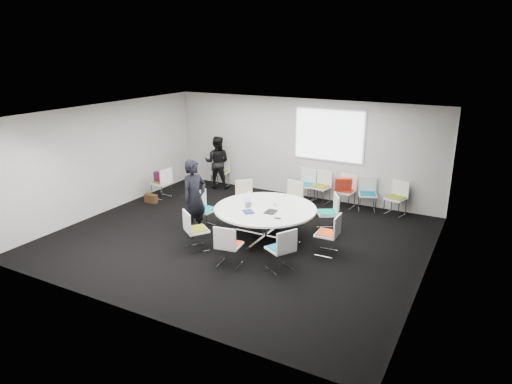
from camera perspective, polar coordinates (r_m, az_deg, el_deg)
The scene contains 31 objects.
room_shell at distance 9.95m, azimuth -1.63°, elevation 1.66°, with size 8.08×7.08×2.88m.
conference_table at distance 10.22m, azimuth 1.16°, elevation -2.95°, with size 2.28×2.28×0.73m.
projection_screen at distance 12.64m, azimuth 9.09°, elevation 7.01°, with size 1.90×0.03×1.35m, color white.
chair_ring_a at distance 9.67m, azimuth 8.91°, elevation -6.14°, with size 0.46×0.47×0.88m.
chair_ring_b at distance 10.83m, azimuth 8.90°, elevation -3.46°, with size 0.62×0.63×0.88m.
chair_ring_c at distance 11.71m, azimuth 4.41°, elevation -1.67°, with size 0.50×0.49×0.88m.
chair_ring_d at distance 11.75m, azimuth -1.20°, elevation -1.55°, with size 0.64×0.64×0.88m.
chair_ring_e at distance 10.98m, azimuth -6.30°, elevation -3.06°, with size 0.51×0.52×0.88m.
chair_ring_f at distance 9.84m, azimuth -7.45°, elevation -5.64°, with size 0.64×0.63×0.88m.
chair_ring_g at distance 9.07m, azimuth -3.40°, elevation -7.62°, with size 0.52×0.51×0.88m.
chair_ring_h at distance 8.91m, azimuth 3.10°, elevation -8.10°, with size 0.62×0.62×0.88m.
chair_back_a at distance 12.93m, azimuth 6.15°, elevation 0.17°, with size 0.49×0.48×0.88m.
chair_back_b at distance 12.77m, azimuth 8.06°, elevation -0.12°, with size 0.52×0.51×0.88m.
chair_back_c at distance 12.52m, azimuth 11.07°, elevation -0.66°, with size 0.50×0.49×0.88m.
chair_back_d at distance 12.39m, azimuth 13.72°, elevation -1.04°, with size 0.59×0.58×0.88m.
chair_back_e at distance 12.26m, azimuth 17.04°, elevation -1.51°, with size 0.56×0.55×0.88m.
chair_spare_left at distance 13.32m, azimuth -11.67°, elevation 0.43°, with size 0.49×0.50×0.88m.
chair_person_back at distance 14.18m, azimuth -4.46°, elevation 1.81°, with size 0.50×0.49×0.88m.
person_main at distance 10.34m, azimuth -7.70°, elevation -0.80°, with size 0.65×0.43×1.79m, color black.
person_back at distance 13.91m, azimuth -4.87°, elevation 3.73°, with size 0.78×0.61×1.60m, color black.
laptop at distance 10.30m, azimuth -0.73°, elevation -1.61°, with size 0.32×0.20×0.02m, color #333338.
laptop_lid at distance 10.44m, azimuth -1.13°, elevation -0.67°, with size 0.30×0.02×0.22m, color silver.
notebook_black at distance 9.88m, azimuth 1.85°, elevation -2.48°, with size 0.22×0.30×0.02m, color black.
tablet_folio at distance 9.87m, azimuth -0.97°, elevation -2.48°, with size 0.26×0.20×0.03m, color navy.
papers_right at distance 10.10m, azimuth 3.84°, elevation -2.12°, with size 0.30×0.21×0.00m, color silver.
papers_front at distance 9.76m, azimuth 4.16°, elevation -2.84°, with size 0.30×0.21×0.00m, color silver.
cup at distance 10.27m, azimuth 2.35°, elevation -1.49°, with size 0.08×0.08×0.09m, color white.
phone at distance 9.54m, azimuth 2.71°, elevation -3.30°, with size 0.14×0.07×0.01m, color black.
maroon_bag at distance 13.23m, azimuth -11.81°, elevation 1.86°, with size 0.40×0.14×0.28m, color #4C1430.
brown_bag at distance 13.01m, azimuth -13.00°, elevation -0.80°, with size 0.36×0.16×0.24m, color #362211.
red_jacket at distance 12.18m, azimuth 10.86°, elevation 0.94°, with size 0.44×0.10×0.35m, color #AB2415.
Camera 1 is at (4.88, -8.28, 4.16)m, focal length 32.00 mm.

